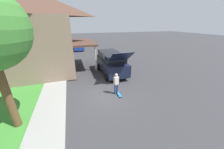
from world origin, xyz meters
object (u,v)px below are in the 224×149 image
object	(u,v)px
car_down_street	(78,46)
skateboarder	(116,83)
suv_parked	(111,62)
skateboard	(119,94)

from	to	relation	value
car_down_street	skateboarder	size ratio (longest dim) A/B	2.46
suv_parked	car_down_street	bearing A→B (deg)	99.90
car_down_street	skateboard	xyz separation A→B (m)	(1.55, -17.82, -0.61)
suv_parked	skateboard	bearing A→B (deg)	-100.70
suv_parked	skateboarder	xyz separation A→B (m)	(-0.94, -4.06, -0.30)
skateboard	car_down_street	bearing A→B (deg)	94.97
car_down_street	skateboard	distance (m)	17.90
car_down_street	skateboard	world-z (taller)	car_down_street
suv_parked	skateboarder	bearing A→B (deg)	-103.04
suv_parked	car_down_street	world-z (taller)	suv_parked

